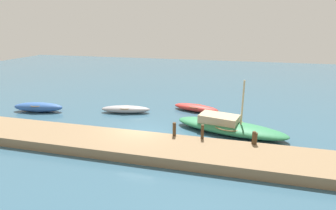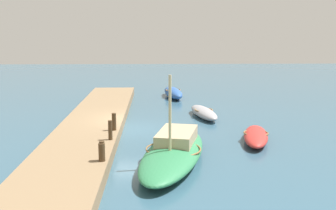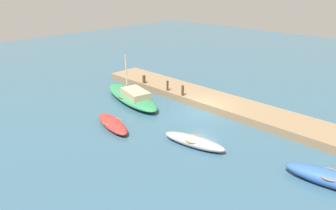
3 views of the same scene
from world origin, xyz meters
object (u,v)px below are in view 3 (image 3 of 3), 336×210
object	(u,v)px
sailboat_green	(132,96)
mooring_post_mid_east	(144,79)
mooring_post_west	(183,90)
mooring_post_mid_west	(168,86)
rowboat_blue	(329,178)
mooring_post_east	(144,79)
rowboat_red	(112,124)
rowboat_grey	(194,141)

from	to	relation	value
sailboat_green	mooring_post_mid_east	xyz separation A→B (m)	(1.59, -2.91, 0.52)
mooring_post_west	mooring_post_mid_west	xyz separation A→B (m)	(1.80, 0.00, 0.02)
rowboat_blue	mooring_post_east	xyz separation A→B (m)	(18.19, -3.58, 0.54)
mooring_post_east	sailboat_green	bearing A→B (deg)	119.79
mooring_post_west	sailboat_green	bearing A→B (deg)	41.57
mooring_post_mid_east	mooring_post_east	size ratio (longest dim) A/B	1.09
mooring_post_mid_west	mooring_post_east	size ratio (longest dim) A/B	1.28
rowboat_red	mooring_post_mid_west	bearing A→B (deg)	-65.60
mooring_post_west	mooring_post_mid_west	bearing A→B (deg)	0.00
mooring_post_west	mooring_post_mid_west	distance (m)	1.80
mooring_post_west	mooring_post_mid_east	bearing A→B (deg)	0.00
mooring_post_mid_west	sailboat_green	bearing A→B (deg)	63.04
sailboat_green	mooring_post_mid_west	world-z (taller)	sailboat_green
rowboat_grey	mooring_post_west	size ratio (longest dim) A/B	4.96
mooring_post_mid_west	mooring_post_mid_east	xyz separation A→B (m)	(3.07, 0.00, -0.07)
sailboat_green	mooring_post_west	distance (m)	4.42
rowboat_grey	mooring_post_mid_west	bearing A→B (deg)	-46.41
rowboat_red	mooring_post_mid_east	bearing A→B (deg)	-45.09
mooring_post_mid_west	mooring_post_mid_east	distance (m)	3.07
sailboat_green	rowboat_red	xyz separation A→B (m)	(-3.00, 4.33, -0.17)
mooring_post_mid_east	rowboat_red	bearing A→B (deg)	122.38
rowboat_grey	rowboat_red	xyz separation A→B (m)	(5.90, 1.99, -0.01)
mooring_post_mid_west	rowboat_grey	bearing A→B (deg)	144.75
rowboat_red	mooring_post_mid_east	distance (m)	8.60
sailboat_green	mooring_post_mid_west	xyz separation A→B (m)	(-1.48, -2.91, 0.59)
rowboat_grey	rowboat_red	world-z (taller)	rowboat_grey
rowboat_grey	rowboat_blue	distance (m)	7.81
sailboat_green	rowboat_red	world-z (taller)	sailboat_green
sailboat_green	rowboat_grey	bearing A→B (deg)	178.40
rowboat_grey	mooring_post_west	bearing A→B (deg)	-54.18
rowboat_red	rowboat_blue	distance (m)	14.01
rowboat_blue	rowboat_grey	bearing A→B (deg)	2.88
sailboat_green	mooring_post_west	world-z (taller)	sailboat_green
rowboat_red	rowboat_grey	bearing A→B (deg)	-148.82
mooring_post_mid_west	mooring_post_mid_east	world-z (taller)	mooring_post_mid_west
mooring_post_west	mooring_post_mid_east	world-z (taller)	mooring_post_west
rowboat_red	mooring_post_west	distance (m)	7.28
mooring_post_mid_east	mooring_post_east	xyz separation A→B (m)	(0.08, 0.00, -0.03)
mooring_post_east	mooring_post_mid_east	bearing A→B (deg)	180.00
rowboat_red	mooring_post_west	xyz separation A→B (m)	(-0.28, -7.24, 0.74)
rowboat_grey	mooring_post_mid_east	distance (m)	11.75
mooring_post_west	mooring_post_mid_west	world-z (taller)	mooring_post_mid_west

